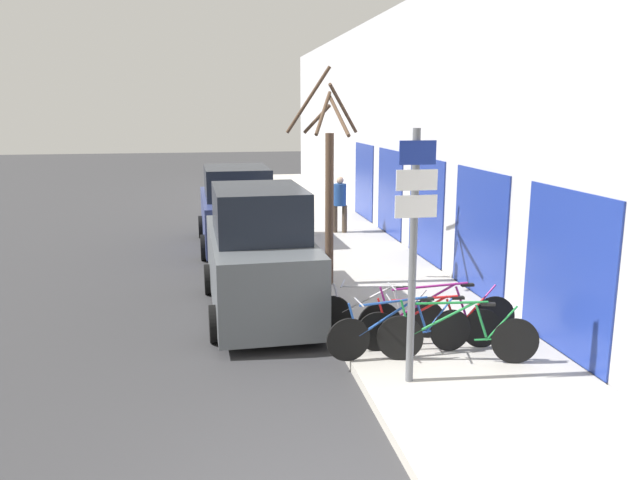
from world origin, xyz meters
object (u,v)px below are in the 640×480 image
object	(u,v)px
bicycle_0	(457,336)
bicycle_2	(430,326)
signpost	(414,244)
street_tree	(329,186)
parked_car_0	(259,257)
pedestrian_near	(340,200)
bicycle_4	(379,313)
parked_car_1	(237,211)
bicycle_1	(401,331)
bicycle_3	(438,317)

from	to	relation	value
bicycle_0	bicycle_2	distance (m)	0.57
signpost	street_tree	bearing A→B (deg)	91.93
bicycle_2	parked_car_0	bearing A→B (deg)	46.77
signpost	bicycle_2	world-z (taller)	signpost
signpost	street_tree	size ratio (longest dim) A/B	0.76
signpost	parked_car_0	world-z (taller)	signpost
bicycle_0	street_tree	size ratio (longest dim) A/B	0.51
bicycle_0	pedestrian_near	size ratio (longest dim) A/B	1.36
bicycle_2	bicycle_4	distance (m)	0.95
signpost	parked_car_0	bearing A→B (deg)	114.67
parked_car_0	parked_car_1	size ratio (longest dim) A/B	0.97
bicycle_1	parked_car_0	bearing A→B (deg)	29.34
bicycle_0	bicycle_3	size ratio (longest dim) A/B	0.88
bicycle_0	parked_car_0	world-z (taller)	parked_car_0
signpost	bicycle_1	distance (m)	1.76
bicycle_1	parked_car_0	xyz separation A→B (m)	(-1.85, 2.83, 0.55)
bicycle_1	bicycle_4	size ratio (longest dim) A/B	1.13
bicycle_2	bicycle_4	world-z (taller)	bicycle_4
bicycle_1	pedestrian_near	distance (m)	9.52
parked_car_0	bicycle_3	bearing A→B (deg)	-44.64
street_tree	bicycle_3	bearing A→B (deg)	-73.73
pedestrian_near	street_tree	bearing A→B (deg)	92.44
signpost	bicycle_4	world-z (taller)	signpost
pedestrian_near	bicycle_4	bearing A→B (deg)	99.05
signpost	bicycle_2	distance (m)	1.97
bicycle_3	parked_car_0	distance (m)	3.57
bicycle_4	bicycle_3	bearing A→B (deg)	-100.97
bicycle_3	street_tree	xyz separation A→B (m)	(-1.04, 3.58, 1.65)
bicycle_0	pedestrian_near	xyz separation A→B (m)	(0.35, 9.79, 0.56)
street_tree	pedestrian_near	bearing A→B (deg)	75.55
bicycle_4	street_tree	bearing A→B (deg)	23.46
signpost	bicycle_3	bearing A→B (deg)	55.94
bicycle_4	pedestrian_near	xyz separation A→B (m)	(1.17, 8.53, 0.59)
pedestrian_near	signpost	bearing A→B (deg)	100.06
signpost	bicycle_4	distance (m)	2.35
bicycle_4	bicycle_0	bearing A→B (deg)	-127.63
signpost	bicycle_1	size ratio (longest dim) A/B	1.49
parked_car_1	street_tree	distance (m)	5.06
signpost	bicycle_2	size ratio (longest dim) A/B	1.51
bicycle_1	parked_car_1	xyz separation A→B (m)	(-1.96, 8.64, 0.49)
bicycle_4	parked_car_0	size ratio (longest dim) A/B	0.44
parked_car_0	bicycle_0	bearing A→B (deg)	-52.64
bicycle_1	parked_car_0	distance (m)	3.43
bicycle_0	pedestrian_near	distance (m)	9.82
bicycle_0	parked_car_0	bearing A→B (deg)	53.44
signpost	street_tree	world-z (taller)	street_tree
bicycle_1	parked_car_0	size ratio (longest dim) A/B	0.50
signpost	parked_car_1	distance (m)	9.74
bicycle_2	parked_car_0	distance (m)	3.61
bicycle_1	bicycle_3	bearing A→B (deg)	-63.79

